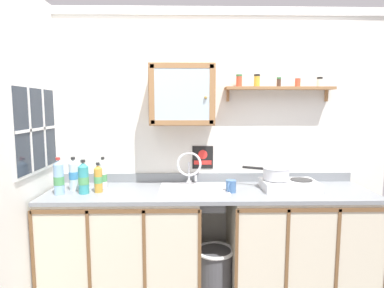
{
  "coord_description": "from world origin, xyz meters",
  "views": [
    {
      "loc": [
        -0.19,
        -2.13,
        1.61
      ],
      "look_at": [
        -0.14,
        0.49,
        1.29
      ],
      "focal_mm": 29.48,
      "sensor_mm": 36.0,
      "label": 1
    }
  ],
  "objects": [
    {
      "name": "wall_cabinet",
      "position": [
        -0.22,
        0.54,
        1.7
      ],
      "size": [
        0.54,
        0.29,
        0.5
      ],
      "color": "#996B42"
    },
    {
      "name": "trash_bin",
      "position": [
        0.04,
        0.32,
        0.23
      ],
      "size": [
        0.32,
        0.32,
        0.45
      ],
      "color": "#4C4C51",
      "rests_on": "ground"
    },
    {
      "name": "countertop",
      "position": [
        0.0,
        0.37,
        0.91
      ],
      "size": [
        2.62,
        0.63,
        0.03
      ],
      "primitive_type": "cube",
      "color": "gray",
      "rests_on": "lower_cabinet_run"
    },
    {
      "name": "bottle_detergent_teal_3",
      "position": [
        -0.99,
        0.3,
        1.05
      ],
      "size": [
        0.08,
        0.08,
        0.27
      ],
      "color": "teal",
      "rests_on": "countertop"
    },
    {
      "name": "lower_cabinet_run_right",
      "position": [
        0.74,
        0.37,
        0.45
      ],
      "size": [
        1.15,
        0.61,
        0.9
      ],
      "color": "black",
      "rests_on": "ground"
    },
    {
      "name": "hot_plate_stove",
      "position": [
        0.66,
        0.39,
        0.97
      ],
      "size": [
        0.44,
        0.3,
        0.08
      ],
      "color": "silver",
      "rests_on": "countertop"
    },
    {
      "name": "back_wall",
      "position": [
        0.0,
        0.7,
        1.24
      ],
      "size": [
        3.26,
        0.07,
        2.46
      ],
      "color": "silver",
      "rests_on": "ground"
    },
    {
      "name": "bottle_water_clear_2",
      "position": [
        -1.11,
        0.4,
        1.05
      ],
      "size": [
        0.07,
        0.07,
        0.27
      ],
      "color": "silver",
      "rests_on": "countertop"
    },
    {
      "name": "sink",
      "position": [
        -0.13,
        0.41,
        0.9
      ],
      "size": [
        0.56,
        0.44,
        0.44
      ],
      "color": "silver",
      "rests_on": "countertop"
    },
    {
      "name": "bottle_juice_amber_1",
      "position": [
        -0.89,
        0.33,
        1.04
      ],
      "size": [
        0.07,
        0.07,
        0.24
      ],
      "color": "gold",
      "rests_on": "countertop"
    },
    {
      "name": "mug",
      "position": [
        0.16,
        0.31,
        0.98
      ],
      "size": [
        0.08,
        0.12,
        0.1
      ],
      "color": "#3F6699",
      "rests_on": "countertop"
    },
    {
      "name": "saucepan",
      "position": [
        0.55,
        0.41,
        1.06
      ],
      "size": [
        0.37,
        0.25,
        0.1
      ],
      "color": "silver",
      "rests_on": "hot_plate_stove"
    },
    {
      "name": "window",
      "position": [
        -1.32,
        0.26,
        1.44
      ],
      "size": [
        0.03,
        0.67,
        0.66
      ],
      "color": "#262D38"
    },
    {
      "name": "bottle_water_blue_0",
      "position": [
        -1.18,
        0.28,
        1.06
      ],
      "size": [
        0.08,
        0.08,
        0.29
      ],
      "color": "#8CB7E0",
      "rests_on": "countertop"
    },
    {
      "name": "backsplash",
      "position": [
        0.0,
        0.66,
        0.97
      ],
      "size": [
        2.62,
        0.02,
        0.08
      ],
      "primitive_type": "cube",
      "color": "gray",
      "rests_on": "countertop"
    },
    {
      "name": "bottle_opaque_white_4",
      "position": [
        -0.88,
        0.46,
        1.04
      ],
      "size": [
        0.06,
        0.06,
        0.26
      ],
      "color": "white",
      "rests_on": "countertop"
    },
    {
      "name": "lower_cabinet_run",
      "position": [
        -0.7,
        0.37,
        0.45
      ],
      "size": [
        1.24,
        0.61,
        0.9
      ],
      "color": "black",
      "rests_on": "ground"
    },
    {
      "name": "warning_sign",
      "position": [
        -0.04,
        0.67,
        1.15
      ],
      "size": [
        0.19,
        0.01,
        0.21
      ],
      "color": "black"
    },
    {
      "name": "spice_shelf",
      "position": [
        0.6,
        0.6,
        1.78
      ],
      "size": [
        0.93,
        0.14,
        0.23
      ],
      "color": "#996B42"
    }
  ]
}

